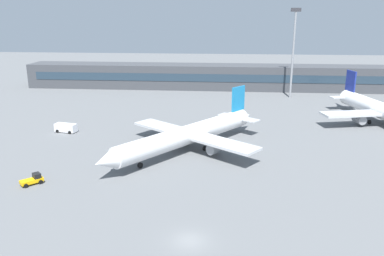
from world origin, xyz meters
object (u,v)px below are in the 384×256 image
airplane_near (188,135)px  floodlight_tower_west (293,48)px  service_van_white (66,128)px  baggage_tug_yellow (33,180)px

airplane_near → floodlight_tower_west: size_ratio=1.29×
service_van_white → floodlight_tower_west: floodlight_tower_west is taller
airplane_near → baggage_tug_yellow: 30.65m
baggage_tug_yellow → service_van_white: service_van_white is taller
baggage_tug_yellow → floodlight_tower_west: bearing=54.7°
baggage_tug_yellow → service_van_white: 30.05m
floodlight_tower_west → service_van_white: bearing=-142.3°
service_van_white → floodlight_tower_west: 77.24m
airplane_near → floodlight_tower_west: 65.31m
airplane_near → baggage_tug_yellow: (-24.06, -18.80, -2.61)m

